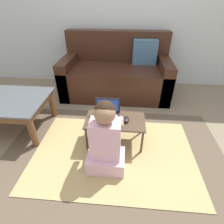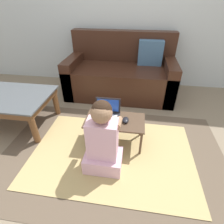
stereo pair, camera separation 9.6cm
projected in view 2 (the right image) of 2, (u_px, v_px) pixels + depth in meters
The scene contains 9 objects.
ground_plane at pixel (108, 141), 1.95m from camera, with size 16.00×16.00×0.00m, color #7F705B.
wall_back at pixel (126, 3), 2.60m from camera, with size 9.00×0.06×2.50m.
area_rug at pixel (112, 153), 1.81m from camera, with size 2.26×1.51×0.01m.
couch at pixel (121, 74), 2.77m from camera, with size 1.62×0.83×0.91m.
coffee_table at pixel (0, 99), 2.06m from camera, with size 1.19×0.67×0.40m.
laptop_desk at pixel (115, 122), 1.80m from camera, with size 0.61×0.33×0.30m.
laptop at pixel (107, 114), 1.80m from camera, with size 0.26×0.18×0.19m.
computer_mouse at pixel (126, 120), 1.75m from camera, with size 0.06×0.10×0.04m.
person_seated at pixel (103, 141), 1.49m from camera, with size 0.34×0.35×0.72m.
Camera 2 is at (0.26, -1.41, 1.37)m, focal length 28.00 mm.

